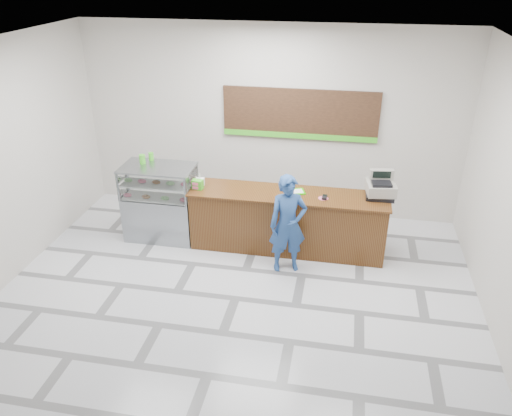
% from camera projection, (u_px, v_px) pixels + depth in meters
% --- Properties ---
extents(floor, '(7.00, 7.00, 0.00)m').
position_uv_depth(floor, '(235.00, 298.00, 7.30)').
color(floor, silver).
rests_on(floor, ground).
extents(back_wall, '(7.00, 0.00, 7.00)m').
position_uv_depth(back_wall, '(270.00, 122.00, 9.13)').
color(back_wall, beige).
rests_on(back_wall, floor).
extents(ceiling, '(7.00, 7.00, 0.00)m').
position_uv_depth(ceiling, '(230.00, 52.00, 5.71)').
color(ceiling, silver).
rests_on(ceiling, back_wall).
extents(sales_counter, '(3.26, 0.76, 1.03)m').
position_uv_depth(sales_counter, '(287.00, 221.00, 8.33)').
color(sales_counter, '#583616').
rests_on(sales_counter, floor).
extents(display_case, '(1.22, 0.72, 1.33)m').
position_uv_depth(display_case, '(160.00, 202.00, 8.63)').
color(display_case, gray).
rests_on(display_case, floor).
extents(menu_board, '(2.80, 0.06, 0.90)m').
position_uv_depth(menu_board, '(300.00, 115.00, 8.92)').
color(menu_board, black).
rests_on(menu_board, back_wall).
extents(cash_register, '(0.50, 0.51, 0.42)m').
position_uv_depth(cash_register, '(381.00, 187.00, 7.94)').
color(cash_register, black).
rests_on(cash_register, sales_counter).
extents(card_terminal, '(0.08, 0.15, 0.04)m').
position_uv_depth(card_terminal, '(325.00, 197.00, 7.93)').
color(card_terminal, black).
rests_on(card_terminal, sales_counter).
extents(serving_tray, '(0.38, 0.33, 0.02)m').
position_uv_depth(serving_tray, '(295.00, 192.00, 8.14)').
color(serving_tray, '#23BF00').
rests_on(serving_tray, sales_counter).
extents(napkin_box, '(0.16, 0.16, 0.12)m').
position_uv_depth(napkin_box, '(200.00, 182.00, 8.34)').
color(napkin_box, white).
rests_on(napkin_box, sales_counter).
extents(straw_cup, '(0.07, 0.07, 0.11)m').
position_uv_depth(straw_cup, '(200.00, 182.00, 8.37)').
color(straw_cup, silver).
rests_on(straw_cup, sales_counter).
extents(promo_box, '(0.19, 0.14, 0.16)m').
position_uv_depth(promo_box, '(198.00, 184.00, 8.23)').
color(promo_box, green).
rests_on(promo_box, sales_counter).
extents(donut_decal, '(0.16, 0.16, 0.00)m').
position_uv_depth(donut_decal, '(323.00, 198.00, 7.93)').
color(donut_decal, pink).
rests_on(donut_decal, sales_counter).
extents(green_cup_left, '(0.10, 0.10, 0.16)m').
position_uv_depth(green_cup_left, '(142.00, 159.00, 8.43)').
color(green_cup_left, green).
rests_on(green_cup_left, display_case).
extents(green_cup_right, '(0.09, 0.09, 0.13)m').
position_uv_depth(green_cup_right, '(151.00, 156.00, 8.57)').
color(green_cup_right, green).
rests_on(green_cup_right, display_case).
extents(customer, '(0.67, 0.54, 1.60)m').
position_uv_depth(customer, '(288.00, 224.00, 7.65)').
color(customer, navy).
rests_on(customer, floor).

